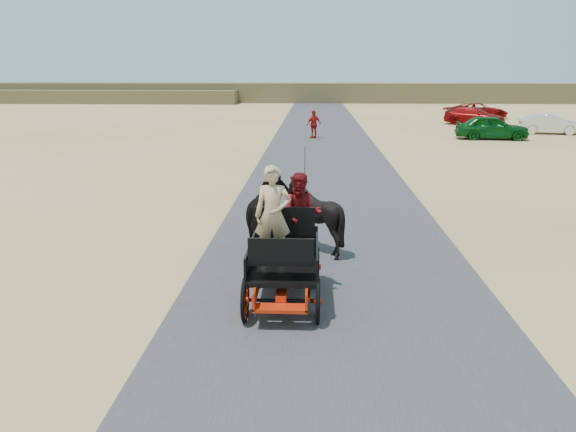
{
  "coord_description": "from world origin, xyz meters",
  "views": [
    {
      "loc": [
        -0.46,
        -11.8,
        4.17
      ],
      "look_at": [
        -0.98,
        -0.53,
        1.2
      ],
      "focal_mm": 35.0,
      "sensor_mm": 36.0,
      "label": 1
    }
  ],
  "objects_px": {
    "horse_right": "(314,216)",
    "car_b": "(550,124)",
    "car_d": "(479,111)",
    "carriage": "(284,282)",
    "car_a": "(492,127)",
    "horse_left": "(267,215)",
    "pedestrian": "(314,124)",
    "car_c": "(474,116)"
  },
  "relations": [
    {
      "from": "pedestrian",
      "to": "car_d",
      "type": "xyz_separation_m",
      "value": [
        14.27,
        15.05,
        -0.21
      ]
    },
    {
      "from": "carriage",
      "to": "car_a",
      "type": "xyz_separation_m",
      "value": [
        11.3,
        25.14,
        0.37
      ]
    },
    {
      "from": "carriage",
      "to": "car_b",
      "type": "relative_size",
      "value": 0.62
    },
    {
      "from": "pedestrian",
      "to": "car_c",
      "type": "bearing_deg",
      "value": -179.72
    },
    {
      "from": "pedestrian",
      "to": "car_a",
      "type": "height_order",
      "value": "pedestrian"
    },
    {
      "from": "carriage",
      "to": "car_a",
      "type": "height_order",
      "value": "car_a"
    },
    {
      "from": "pedestrian",
      "to": "car_b",
      "type": "xyz_separation_m",
      "value": [
        15.51,
        3.13,
        -0.23
      ]
    },
    {
      "from": "car_d",
      "to": "car_a",
      "type": "bearing_deg",
      "value": 166.83
    },
    {
      "from": "car_c",
      "to": "horse_left",
      "type": "bearing_deg",
      "value": -172.88
    },
    {
      "from": "carriage",
      "to": "car_b",
      "type": "xyz_separation_m",
      "value": [
        16.01,
        28.27,
        0.28
      ]
    },
    {
      "from": "horse_right",
      "to": "carriage",
      "type": "bearing_deg",
      "value": 79.61
    },
    {
      "from": "horse_left",
      "to": "car_a",
      "type": "relative_size",
      "value": 0.47
    },
    {
      "from": "horse_right",
      "to": "car_d",
      "type": "relative_size",
      "value": 0.36
    },
    {
      "from": "pedestrian",
      "to": "car_c",
      "type": "relative_size",
      "value": 0.38
    },
    {
      "from": "car_c",
      "to": "pedestrian",
      "type": "bearing_deg",
      "value": 156.72
    },
    {
      "from": "car_c",
      "to": "car_b",
      "type": "bearing_deg",
      "value": -120.83
    },
    {
      "from": "carriage",
      "to": "car_a",
      "type": "distance_m",
      "value": 27.56
    },
    {
      "from": "pedestrian",
      "to": "car_a",
      "type": "bearing_deg",
      "value": 143.73
    },
    {
      "from": "horse_left",
      "to": "pedestrian",
      "type": "relative_size",
      "value": 1.16
    },
    {
      "from": "horse_left",
      "to": "car_d",
      "type": "xyz_separation_m",
      "value": [
        15.31,
        37.18,
        -0.19
      ]
    },
    {
      "from": "horse_left",
      "to": "car_a",
      "type": "bearing_deg",
      "value": -118.15
    },
    {
      "from": "car_b",
      "to": "car_d",
      "type": "bearing_deg",
      "value": 17.11
    },
    {
      "from": "car_a",
      "to": "carriage",
      "type": "bearing_deg",
      "value": 161.41
    },
    {
      "from": "horse_left",
      "to": "pedestrian",
      "type": "height_order",
      "value": "pedestrian"
    },
    {
      "from": "car_b",
      "to": "carriage",
      "type": "bearing_deg",
      "value": 161.61
    },
    {
      "from": "pedestrian",
      "to": "car_d",
      "type": "height_order",
      "value": "pedestrian"
    },
    {
      "from": "horse_left",
      "to": "car_c",
      "type": "distance_m",
      "value": 33.91
    },
    {
      "from": "car_a",
      "to": "car_d",
      "type": "bearing_deg",
      "value": -7.37
    },
    {
      "from": "carriage",
      "to": "horse_left",
      "type": "bearing_deg",
      "value": 100.39
    },
    {
      "from": "carriage",
      "to": "pedestrian",
      "type": "height_order",
      "value": "pedestrian"
    },
    {
      "from": "car_b",
      "to": "pedestrian",
      "type": "bearing_deg",
      "value": 112.54
    },
    {
      "from": "carriage",
      "to": "car_d",
      "type": "bearing_deg",
      "value": 69.83
    },
    {
      "from": "horse_right",
      "to": "car_b",
      "type": "distance_m",
      "value": 29.62
    },
    {
      "from": "carriage",
      "to": "car_b",
      "type": "height_order",
      "value": "car_b"
    },
    {
      "from": "horse_right",
      "to": "pedestrian",
      "type": "height_order",
      "value": "pedestrian"
    },
    {
      "from": "car_a",
      "to": "car_c",
      "type": "bearing_deg",
      "value": -3.29
    },
    {
      "from": "pedestrian",
      "to": "car_b",
      "type": "height_order",
      "value": "pedestrian"
    },
    {
      "from": "car_b",
      "to": "car_d",
      "type": "xyz_separation_m",
      "value": [
        -1.25,
        11.92,
        0.02
      ]
    },
    {
      "from": "carriage",
      "to": "pedestrian",
      "type": "relative_size",
      "value": 1.39
    },
    {
      "from": "carriage",
      "to": "horse_right",
      "type": "xyz_separation_m",
      "value": [
        0.55,
        3.0,
        0.49
      ]
    },
    {
      "from": "car_d",
      "to": "carriage",
      "type": "bearing_deg",
      "value": 159.63
    },
    {
      "from": "horse_right",
      "to": "car_b",
      "type": "bearing_deg",
      "value": -121.46
    }
  ]
}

